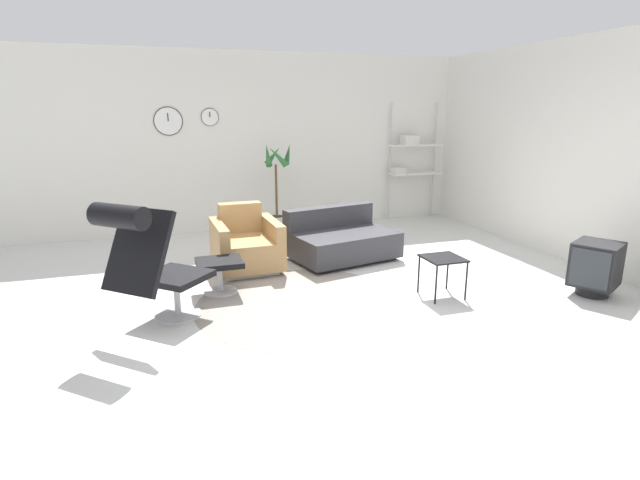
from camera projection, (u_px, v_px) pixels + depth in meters
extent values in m
plane|color=silver|center=(323.00, 293.00, 5.40)|extent=(12.00, 12.00, 0.00)
cube|color=silver|center=(260.00, 143.00, 8.03)|extent=(12.00, 0.06, 2.80)
cylinder|color=black|center=(168.00, 121.00, 7.49)|extent=(0.43, 0.01, 0.43)
cylinder|color=white|center=(168.00, 121.00, 7.49)|extent=(0.40, 0.02, 0.40)
cube|color=black|center=(168.00, 117.00, 7.46)|extent=(0.01, 0.01, 0.12)
cylinder|color=black|center=(210.00, 117.00, 7.66)|extent=(0.27, 0.01, 0.27)
cylinder|color=white|center=(210.00, 117.00, 7.66)|extent=(0.25, 0.02, 0.25)
cube|color=black|center=(210.00, 115.00, 7.64)|extent=(0.01, 0.01, 0.08)
cube|color=silver|center=(590.00, 153.00, 6.08)|extent=(0.06, 12.00, 2.80)
cylinder|color=gray|center=(304.00, 304.00, 5.09)|extent=(2.21, 2.21, 0.01)
cylinder|color=#BCBCC1|center=(178.00, 315.00, 4.79)|extent=(0.62, 0.62, 0.02)
cylinder|color=#BCBCC1|center=(177.00, 297.00, 4.74)|extent=(0.06, 0.06, 0.34)
cube|color=black|center=(175.00, 277.00, 4.69)|extent=(0.77, 0.76, 0.06)
cube|color=black|center=(138.00, 251.00, 4.22)|extent=(0.67, 0.66, 0.69)
cylinder|color=black|center=(119.00, 216.00, 3.99)|extent=(0.50, 0.48, 0.20)
cylinder|color=#BCBCC1|center=(221.00, 292.00, 5.40)|extent=(0.36, 0.36, 0.02)
cylinder|color=#BCBCC1|center=(220.00, 278.00, 5.36)|extent=(0.05, 0.05, 0.29)
cube|color=black|center=(219.00, 263.00, 5.32)|extent=(0.48, 0.41, 0.06)
cube|color=silver|center=(247.00, 267.00, 6.18)|extent=(0.66, 0.74, 0.06)
cube|color=#AD8451|center=(247.00, 251.00, 6.13)|extent=(0.56, 0.89, 0.34)
cube|color=#AD8451|center=(240.00, 217.00, 6.35)|extent=(0.54, 0.20, 0.38)
cube|color=#AD8451|center=(272.00, 241.00, 6.21)|extent=(0.15, 0.88, 0.55)
cube|color=#AD8451|center=(220.00, 246.00, 5.99)|extent=(0.15, 0.88, 0.55)
cube|color=black|center=(343.00, 257.00, 6.59)|extent=(1.32, 1.00, 0.05)
cube|color=#333338|center=(343.00, 244.00, 6.54)|extent=(1.47, 1.16, 0.33)
cube|color=#333338|center=(329.00, 216.00, 6.75)|extent=(1.32, 0.47, 0.28)
cube|color=black|center=(443.00, 258.00, 5.20)|extent=(0.40, 0.40, 0.02)
cylinder|color=black|center=(436.00, 285.00, 5.03)|extent=(0.02, 0.02, 0.41)
cylinder|color=black|center=(466.00, 281.00, 5.14)|extent=(0.02, 0.02, 0.41)
cylinder|color=black|center=(419.00, 274.00, 5.36)|extent=(0.02, 0.02, 0.41)
cylinder|color=black|center=(447.00, 271.00, 5.47)|extent=(0.02, 0.02, 0.41)
cylinder|color=black|center=(592.00, 290.00, 5.33)|extent=(0.32, 0.32, 0.11)
cube|color=black|center=(596.00, 264.00, 5.26)|extent=(0.61, 0.60, 0.46)
cube|color=#282D33|center=(590.00, 269.00, 5.09)|extent=(0.19, 0.33, 0.40)
cylinder|color=silver|center=(277.00, 226.00, 7.81)|extent=(0.25, 0.25, 0.30)
cylinder|color=#382819|center=(277.00, 217.00, 7.78)|extent=(0.23, 0.23, 0.02)
cylinder|color=brown|center=(276.00, 191.00, 7.67)|extent=(0.04, 0.04, 0.80)
cone|color=#2D6B33|center=(288.00, 154.00, 7.57)|extent=(0.15, 0.45, 0.39)
cone|color=#2D6B33|center=(273.00, 156.00, 7.63)|extent=(0.29, 0.14, 0.31)
cone|color=#2D6B33|center=(268.00, 155.00, 7.50)|extent=(0.12, 0.32, 0.36)
cone|color=#2D6B33|center=(278.00, 156.00, 7.42)|extent=(0.33, 0.12, 0.33)
cylinder|color=#BCBCC1|center=(390.00, 163.00, 8.72)|extent=(0.03, 0.03, 2.03)
cylinder|color=#BCBCC1|center=(434.00, 161.00, 8.98)|extent=(0.03, 0.03, 2.03)
cube|color=white|center=(415.00, 173.00, 8.79)|extent=(0.94, 0.28, 0.02)
cube|color=white|center=(416.00, 145.00, 8.66)|extent=(0.94, 0.28, 0.02)
cube|color=beige|center=(398.00, 170.00, 8.66)|extent=(0.20, 0.24, 0.11)
cube|color=silver|center=(410.00, 140.00, 8.59)|extent=(0.27, 0.24, 0.16)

